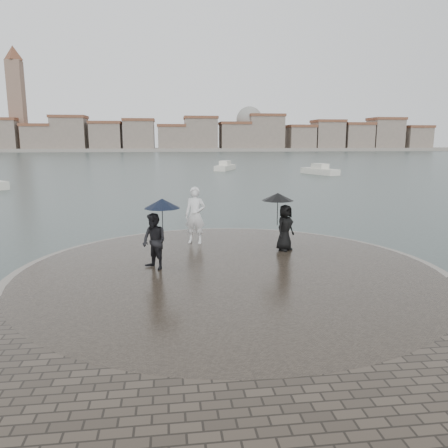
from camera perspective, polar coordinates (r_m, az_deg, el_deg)
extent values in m
plane|color=#2B3835|center=(9.58, 3.76, -14.00)|extent=(400.00, 400.00, 0.00)
cylinder|color=gray|center=(12.75, 0.75, -6.80)|extent=(12.50, 12.50, 0.32)
cylinder|color=#2D261E|center=(12.74, 0.75, -6.71)|extent=(11.90, 11.90, 0.36)
imported|color=white|center=(15.71, -3.78, 1.15)|extent=(0.87, 0.71, 2.05)
imported|color=black|center=(12.68, -9.10, -2.27)|extent=(0.98, 1.00, 1.63)
cylinder|color=black|center=(12.67, -8.03, 0.22)|extent=(0.02, 0.02, 0.90)
cone|color=black|center=(12.58, -8.10, 2.68)|extent=(1.05, 1.05, 0.28)
imported|color=black|center=(14.83, 7.98, -0.47)|extent=(0.90, 0.87, 1.56)
cylinder|color=black|center=(14.77, 6.99, 1.56)|extent=(0.02, 0.02, 0.90)
cone|color=black|center=(14.70, 7.04, 3.56)|extent=(1.09, 1.09, 0.26)
cube|color=gray|center=(171.57, -6.83, 9.62)|extent=(260.00, 20.00, 1.20)
cube|color=gray|center=(178.33, -26.84, 10.17)|extent=(11.00, 10.00, 11.00)
cube|color=brown|center=(178.48, -27.01, 12.09)|extent=(11.60, 10.60, 1.00)
cube|color=gray|center=(174.77, -23.05, 10.15)|extent=(10.00, 10.00, 9.00)
cube|color=brown|center=(174.86, -23.17, 11.78)|extent=(10.60, 10.60, 1.00)
cube|color=gray|center=(172.20, -19.50, 10.89)|extent=(12.00, 10.00, 12.00)
cube|color=brown|center=(172.39, -19.64, 13.04)|extent=(12.60, 10.60, 1.00)
cube|color=gray|center=(170.00, -15.11, 10.80)|extent=(11.00, 10.00, 10.00)
cube|color=brown|center=(170.12, -15.21, 12.65)|extent=(11.60, 10.60, 1.00)
cube|color=gray|center=(168.85, -11.01, 11.14)|extent=(11.00, 10.00, 11.00)
cube|color=brown|center=(169.01, -11.08, 13.18)|extent=(11.60, 10.60, 1.00)
cube|color=gray|center=(168.54, -6.85, 10.92)|extent=(10.00, 10.00, 9.00)
cube|color=brown|center=(168.63, -6.89, 12.62)|extent=(10.60, 10.60, 1.00)
cube|color=gray|center=(169.02, -3.05, 11.49)|extent=(12.00, 10.00, 12.00)
cube|color=brown|center=(169.22, -3.08, 13.69)|extent=(12.60, 10.60, 1.00)
cube|color=gray|center=(170.48, 1.39, 11.16)|extent=(11.00, 10.00, 10.00)
cube|color=brown|center=(170.60, 1.40, 13.01)|extent=(11.60, 10.60, 1.00)
cube|color=gray|center=(172.71, 5.42, 11.61)|extent=(13.00, 10.00, 13.00)
cube|color=brown|center=(172.96, 5.46, 13.93)|extent=(13.60, 10.60, 1.00)
cube|color=gray|center=(176.28, 9.93, 10.83)|extent=(10.00, 10.00, 9.00)
cube|color=brown|center=(176.37, 9.98, 12.46)|extent=(10.60, 10.60, 1.00)
cube|color=gray|center=(179.82, 13.35, 11.02)|extent=(11.00, 10.00, 11.00)
cube|color=brown|center=(179.97, 13.44, 12.93)|extent=(11.60, 10.60, 1.00)
cube|color=gray|center=(184.35, 16.90, 10.68)|extent=(11.00, 10.00, 10.00)
cube|color=brown|center=(184.46, 17.00, 12.39)|extent=(11.60, 10.60, 1.00)
cube|color=gray|center=(189.54, 20.29, 10.78)|extent=(12.00, 10.00, 12.00)
cube|color=brown|center=(189.72, 20.42, 12.74)|extent=(12.60, 10.60, 1.00)
cube|color=gray|center=(195.82, 23.69, 10.08)|extent=(10.00, 10.00, 9.00)
cube|color=brown|center=(195.89, 23.80, 11.54)|extent=(10.60, 10.60, 1.00)
cube|color=#846654|center=(179.06, -25.37, 13.66)|extent=(5.00, 5.00, 32.00)
cone|color=brown|center=(181.24, -25.87, 19.49)|extent=(6.80, 6.80, 5.00)
sphere|color=gray|center=(173.64, 3.32, 13.45)|extent=(10.00, 10.00, 10.00)
cube|color=silver|center=(54.60, 12.39, 6.63)|extent=(3.41, 5.71, 0.90)
cube|color=silver|center=(54.57, 12.42, 7.25)|extent=(1.82, 2.29, 0.90)
cube|color=silver|center=(60.80, 0.13, 7.28)|extent=(3.63, 5.69, 0.90)
cube|color=silver|center=(60.77, 0.13, 7.84)|extent=(1.89, 2.31, 0.90)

